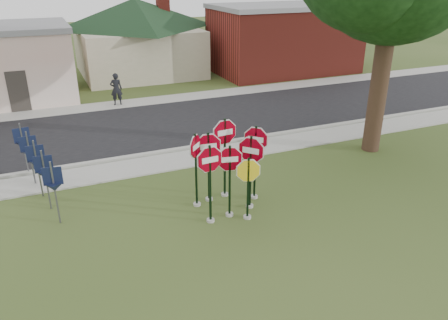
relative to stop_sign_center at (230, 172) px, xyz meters
name	(u,v)px	position (x,y,z in m)	size (l,w,h in m)	color
ground	(247,229)	(0.17, -0.88, -1.49)	(120.00, 120.00, 0.00)	#354A1B
sidewalk_near	(186,159)	(0.17, 4.62, -1.46)	(60.00, 1.60, 0.06)	#999991
road	(157,125)	(0.17, 9.12, -1.47)	(60.00, 7.00, 0.04)	black
sidewalk_far	(137,103)	(0.17, 13.42, -1.46)	(60.00, 1.60, 0.06)	#999991
curb	(179,149)	(0.17, 5.62, -1.42)	(60.00, 0.20, 0.14)	#999991
stop_sign_center	(230,172)	(0.00, 0.00, 0.00)	(1.03, 0.25, 2.42)	#A4A099
stop_sign_yellow	(248,182)	(0.44, -0.35, -0.26)	(0.96, 0.31, 2.10)	#A4A099
stop_sign_left	(210,173)	(-0.66, -0.09, 0.12)	(1.08, 0.24, 2.58)	#A4A099
stop_sign_right	(251,162)	(0.81, 0.23, 0.10)	(0.77, 0.88, 2.54)	#A4A099
stop_sign_back_right	(225,146)	(0.39, 1.26, 0.31)	(1.14, 0.24, 2.82)	#A4A099
stop_sign_back_left	(208,157)	(-0.22, 1.17, 0.05)	(1.14, 0.24, 2.48)	#A4A099
stop_sign_far_right	(255,152)	(1.22, 0.73, 0.16)	(0.80, 0.78, 2.63)	#A4A099
stop_sign_far_left	(196,161)	(-0.70, 1.00, 0.08)	(0.71, 0.73, 2.55)	#A4A099
route_sign_row	(37,163)	(-5.23, 3.62, -0.26)	(1.43, 4.63, 2.00)	#59595E
building_house	(136,21)	(2.17, 21.12, 2.16)	(11.60, 11.60, 6.20)	#BBAF94
building_brick	(284,38)	(12.16, 17.62, 0.92)	(10.20, 6.20, 4.75)	maroon
pedestrian	(116,89)	(-0.91, 13.37, -0.54)	(0.64, 0.42, 1.77)	black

